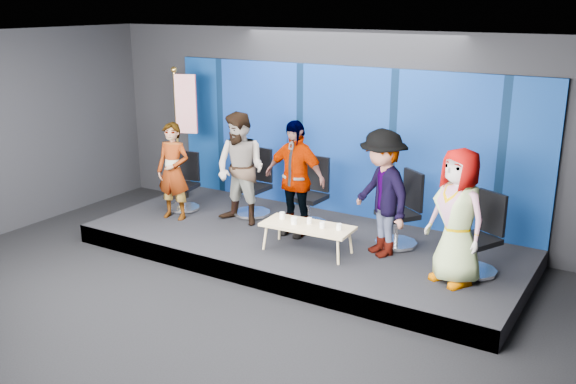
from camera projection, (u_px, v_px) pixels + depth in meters
The scene contains 21 objects.
ground at pixel (207, 316), 8.40m from camera, with size 10.00×10.00×0.00m, color black.
room_walls at pixel (200, 133), 7.70m from camera, with size 10.02×8.02×3.51m.
riser at pixel (303, 245), 10.40m from camera, with size 7.00×3.00×0.30m, color black.
backdrop at pixel (345, 142), 11.17m from camera, with size 7.00×0.08×2.60m, color #062450.
chair_a at pixel (185, 191), 11.63m from camera, with size 0.67×0.67×1.04m.
panelist_a at pixel (173, 171), 11.01m from camera, with size 0.61×0.40×1.68m, color black.
chair_b at pixel (254, 193), 11.33m from camera, with size 0.69×0.69×1.18m.
panelist_b at pixel (241, 169), 10.72m from camera, with size 0.93×0.72×1.91m, color black.
chair_c at pixel (310, 203), 10.79m from camera, with size 0.69×0.69×1.16m.
panelist_c at pixel (295, 178), 10.21m from camera, with size 1.10×0.46×1.88m, color black.
chair_d at pixel (400, 222), 9.89m from camera, with size 0.92×0.92×1.17m.
panelist_d at pixel (382, 193), 9.38m from camera, with size 1.23×0.71×1.90m, color black.
chair_e at pixel (479, 247), 8.89m from camera, with size 0.86×0.86×1.15m.
panelist_e at pixel (458, 217), 8.44m from camera, with size 0.91×0.59×1.86m, color black.
coffee_table at pixel (307, 227), 9.63m from camera, with size 1.42×0.66×0.43m.
mug_a at pixel (282, 215), 9.89m from camera, with size 0.09×0.09×0.10m, color white.
mug_b at pixel (294, 221), 9.64m from camera, with size 0.09×0.09×0.11m, color white.
mug_c at pixel (309, 221), 9.67m from camera, with size 0.08×0.08×0.09m, color white.
mug_d at pixel (322, 225), 9.49m from camera, with size 0.08×0.08×0.09m, color white.
mug_e at pixel (339, 227), 9.40m from camera, with size 0.08×0.08×0.10m, color white.
flag_stand at pixel (183, 130), 12.03m from camera, with size 0.56×0.33×2.50m.
Camera 1 is at (4.84, -5.92, 3.97)m, focal length 40.00 mm.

